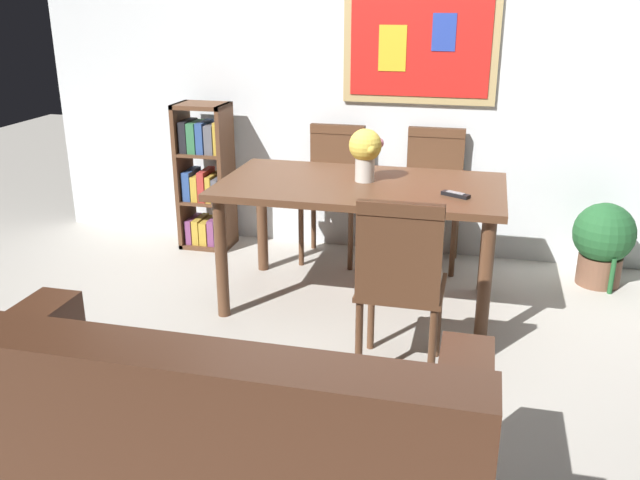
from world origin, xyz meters
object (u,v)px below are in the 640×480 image
object	(u,v)px
dining_chair_far_right	(433,186)
potted_ivy	(603,241)
dining_table	(361,199)
dining_chair_near_right	(400,274)
leather_couch	(207,453)
tv_remote	(456,195)
dining_chair_far_left	(334,181)
bookshelf	(206,179)
flower_vase	(365,150)

from	to	relation	value
dining_chair_far_right	potted_ivy	distance (m)	1.13
dining_table	dining_chair_near_right	size ratio (longest dim) A/B	1.76
dining_chair_near_right	leather_couch	size ratio (longest dim) A/B	0.51
tv_remote	potted_ivy	bearing A→B (deg)	41.07
dining_chair_far_left	bookshelf	world-z (taller)	bookshelf
leather_couch	tv_remote	xyz separation A→B (m)	(0.69, 1.79, 0.44)
potted_ivy	tv_remote	xyz separation A→B (m)	(-0.90, -0.78, 0.46)
dining_table	bookshelf	size ratio (longest dim) A/B	1.54
dining_chair_far_left	leather_couch	distance (m)	2.69
dining_chair_far_right	tv_remote	distance (m)	0.98
dining_chair_far_right	tv_remote	world-z (taller)	dining_chair_far_right
dining_chair_far_left	potted_ivy	world-z (taller)	dining_chair_far_left
flower_vase	tv_remote	xyz separation A→B (m)	(0.52, -0.20, -0.17)
dining_table	dining_chair_far_left	size ratio (longest dim) A/B	1.76
bookshelf	tv_remote	bearing A→B (deg)	-25.57
dining_chair_far_left	tv_remote	xyz separation A→B (m)	(0.86, -0.89, 0.21)
dining_chair_far_right	dining_chair_near_right	distance (m)	1.58
tv_remote	dining_chair_far_left	bearing A→B (deg)	133.87
dining_chair_far_right	flower_vase	size ratio (longest dim) A/B	3.02
dining_table	dining_chair_far_left	world-z (taller)	dining_chair_far_left
dining_chair_near_right	bookshelf	xyz separation A→B (m)	(-1.59, 1.50, -0.03)
dining_chair_far_right	dining_chair_far_left	world-z (taller)	same
dining_table	tv_remote	xyz separation A→B (m)	(0.54, -0.15, 0.10)
leather_couch	flower_vase	size ratio (longest dim) A/B	5.98
flower_vase	tv_remote	bearing A→B (deg)	-20.97
potted_ivy	flower_vase	size ratio (longest dim) A/B	1.93
dining_chair_far_right	bookshelf	world-z (taller)	bookshelf
flower_vase	leather_couch	bearing A→B (deg)	-94.73
dining_chair_near_right	potted_ivy	xyz separation A→B (m)	(1.10, 1.43, -0.25)
dining_table	dining_chair_far_left	bearing A→B (deg)	113.45
dining_chair_far_left	flower_vase	distance (m)	0.86
dining_chair_near_right	potted_ivy	distance (m)	1.82
leather_couch	potted_ivy	size ratio (longest dim) A/B	3.10
dining_chair_near_right	bookshelf	distance (m)	2.19
dining_chair_far_right	bookshelf	distance (m)	1.60
dining_table	dining_chair_near_right	xyz separation A→B (m)	(0.34, -0.80, -0.11)
dining_table	potted_ivy	world-z (taller)	dining_table
dining_chair_far_left	flower_vase	world-z (taller)	flower_vase
leather_couch	tv_remote	distance (m)	1.96
dining_table	leather_couch	xyz separation A→B (m)	(-0.15, -1.94, -0.34)
dining_table	dining_chair_far_left	distance (m)	0.82
tv_remote	dining_chair_far_right	bearing A→B (deg)	101.36
dining_chair_near_right	leather_couch	world-z (taller)	dining_chair_near_right
potted_ivy	dining_table	bearing A→B (deg)	-156.13
dining_table	leather_couch	size ratio (longest dim) A/B	0.89
flower_vase	dining_chair_far_right	bearing A→B (deg)	65.57
dining_chair_far_left	dining_chair_far_right	bearing A→B (deg)	3.88
potted_ivy	flower_vase	distance (m)	1.66
dining_chair_far_left	tv_remote	world-z (taller)	dining_chair_far_left
dining_table	tv_remote	bearing A→B (deg)	-15.54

